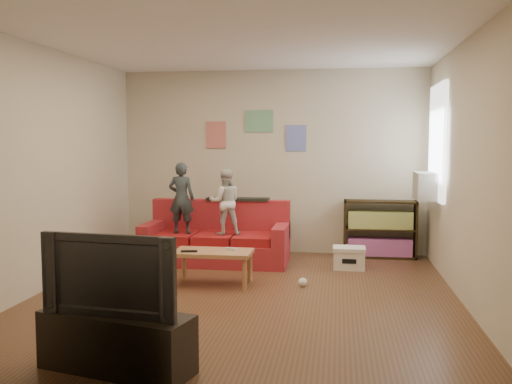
# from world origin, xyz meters

# --- Properties ---
(room_shell) EXTENTS (4.52, 5.02, 2.72)m
(room_shell) POSITION_xyz_m (0.00, 0.00, 1.35)
(room_shell) COLOR brown
(room_shell) RESTS_ON ground
(sofa) EXTENTS (1.96, 0.90, 0.86)m
(sofa) POSITION_xyz_m (-0.67, 1.67, 0.29)
(sofa) COLOR #A9252C
(sofa) RESTS_ON ground
(child_a) EXTENTS (0.36, 0.24, 0.96)m
(child_a) POSITION_xyz_m (-1.12, 1.50, 0.89)
(child_a) COLOR #2D373C
(child_a) RESTS_ON sofa
(child_b) EXTENTS (0.50, 0.44, 0.88)m
(child_b) POSITION_xyz_m (-0.52, 1.50, 0.85)
(child_b) COLOR silver
(child_b) RESTS_ON sofa
(coffee_table) EXTENTS (0.89, 0.49, 0.40)m
(coffee_table) POSITION_xyz_m (-0.44, 0.41, 0.34)
(coffee_table) COLOR tan
(coffee_table) RESTS_ON ground
(remote) EXTENTS (0.19, 0.08, 0.02)m
(remote) POSITION_xyz_m (-0.69, 0.29, 0.41)
(remote) COLOR black
(remote) RESTS_ON coffee_table
(game_controller) EXTENTS (0.15, 0.09, 0.03)m
(game_controller) POSITION_xyz_m (-0.24, 0.46, 0.42)
(game_controller) COLOR silver
(game_controller) RESTS_ON coffee_table
(bookshelf) EXTENTS (1.02, 0.31, 0.82)m
(bookshelf) POSITION_xyz_m (1.57, 2.30, 0.36)
(bookshelf) COLOR black
(bookshelf) RESTS_ON ground
(window) EXTENTS (0.04, 1.08, 1.48)m
(window) POSITION_xyz_m (2.22, 1.65, 1.64)
(window) COLOR white
(window) RESTS_ON room_shell
(ac_unit) EXTENTS (0.28, 0.55, 0.35)m
(ac_unit) POSITION_xyz_m (2.10, 1.65, 1.08)
(ac_unit) COLOR #B7B2A3
(ac_unit) RESTS_ON window
(artwork_left) EXTENTS (0.30, 0.01, 0.40)m
(artwork_left) POSITION_xyz_m (-0.85, 2.48, 1.75)
(artwork_left) COLOR #D87266
(artwork_left) RESTS_ON room_shell
(artwork_center) EXTENTS (0.42, 0.01, 0.32)m
(artwork_center) POSITION_xyz_m (-0.20, 2.48, 1.95)
(artwork_center) COLOR #72B27F
(artwork_center) RESTS_ON room_shell
(artwork_right) EXTENTS (0.30, 0.01, 0.38)m
(artwork_right) POSITION_xyz_m (0.35, 2.48, 1.70)
(artwork_right) COLOR #727FCC
(artwork_right) RESTS_ON room_shell
(file_box) EXTENTS (0.42, 0.32, 0.29)m
(file_box) POSITION_xyz_m (1.12, 1.48, 0.15)
(file_box) COLOR white
(file_box) RESTS_ON ground
(tv_stand) EXTENTS (1.19, 0.64, 0.43)m
(tv_stand) POSITION_xyz_m (-0.60, -2.11, 0.21)
(tv_stand) COLOR black
(tv_stand) RESTS_ON ground
(television) EXTENTS (1.03, 0.26, 0.59)m
(television) POSITION_xyz_m (-0.60, -2.11, 0.72)
(television) COLOR black
(television) RESTS_ON tv_stand
(tissue) EXTENTS (0.12, 0.12, 0.10)m
(tissue) POSITION_xyz_m (0.59, 0.48, 0.05)
(tissue) COLOR white
(tissue) RESTS_ON ground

